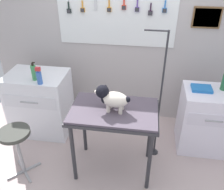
{
  "coord_description": "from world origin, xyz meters",
  "views": [
    {
      "loc": [
        0.27,
        -1.95,
        2.33
      ],
      "look_at": [
        -0.05,
        0.16,
        1.01
      ],
      "focal_mm": 38.44,
      "sensor_mm": 36.0,
      "label": 1
    }
  ],
  "objects_px": {
    "dog": "(111,98)",
    "grooming_arm": "(159,104)",
    "cabinet_right": "(207,120)",
    "stool": "(16,139)",
    "grooming_table": "(114,117)",
    "shampoo_bottle": "(39,77)",
    "counter_left": "(41,103)"
  },
  "relations": [
    {
      "from": "dog",
      "to": "grooming_arm",
      "type": "bearing_deg",
      "value": 33.4
    },
    {
      "from": "cabinet_right",
      "to": "stool",
      "type": "height_order",
      "value": "cabinet_right"
    },
    {
      "from": "grooming_table",
      "to": "cabinet_right",
      "type": "relative_size",
      "value": 1.12
    },
    {
      "from": "cabinet_right",
      "to": "shampoo_bottle",
      "type": "bearing_deg",
      "value": -174.22
    },
    {
      "from": "shampoo_bottle",
      "to": "counter_left",
      "type": "bearing_deg",
      "value": 126.31
    },
    {
      "from": "cabinet_right",
      "to": "grooming_arm",
      "type": "bearing_deg",
      "value": -158.94
    },
    {
      "from": "stool",
      "to": "shampoo_bottle",
      "type": "distance_m",
      "value": 0.77
    },
    {
      "from": "dog",
      "to": "shampoo_bottle",
      "type": "distance_m",
      "value": 1.01
    },
    {
      "from": "counter_left",
      "to": "stool",
      "type": "height_order",
      "value": "counter_left"
    },
    {
      "from": "stool",
      "to": "shampoo_bottle",
      "type": "relative_size",
      "value": 2.88
    },
    {
      "from": "dog",
      "to": "stool",
      "type": "xyz_separation_m",
      "value": [
        -1.04,
        -0.23,
        -0.5
      ]
    },
    {
      "from": "counter_left",
      "to": "stool",
      "type": "xyz_separation_m",
      "value": [
        0.07,
        -0.83,
        0.07
      ]
    },
    {
      "from": "cabinet_right",
      "to": "shampoo_bottle",
      "type": "xyz_separation_m",
      "value": [
        -2.1,
        -0.21,
        0.57
      ]
    },
    {
      "from": "counter_left",
      "to": "shampoo_bottle",
      "type": "height_order",
      "value": "shampoo_bottle"
    },
    {
      "from": "grooming_arm",
      "to": "counter_left",
      "type": "height_order",
      "value": "grooming_arm"
    },
    {
      "from": "grooming_table",
      "to": "cabinet_right",
      "type": "distance_m",
      "value": 1.32
    },
    {
      "from": "dog",
      "to": "cabinet_right",
      "type": "bearing_deg",
      "value": 26.83
    },
    {
      "from": "dog",
      "to": "counter_left",
      "type": "distance_m",
      "value": 1.38
    },
    {
      "from": "grooming_table",
      "to": "counter_left",
      "type": "relative_size",
      "value": 1.05
    },
    {
      "from": "stool",
      "to": "cabinet_right",
      "type": "bearing_deg",
      "value": 20.37
    },
    {
      "from": "grooming_arm",
      "to": "dog",
      "type": "xyz_separation_m",
      "value": [
        -0.51,
        -0.34,
        0.25
      ]
    },
    {
      "from": "grooming_table",
      "to": "counter_left",
      "type": "bearing_deg",
      "value": 152.66
    },
    {
      "from": "stool",
      "to": "dog",
      "type": "bearing_deg",
      "value": 12.48
    },
    {
      "from": "grooming_arm",
      "to": "cabinet_right",
      "type": "distance_m",
      "value": 0.77
    },
    {
      "from": "dog",
      "to": "shampoo_bottle",
      "type": "bearing_deg",
      "value": 158.37
    },
    {
      "from": "stool",
      "to": "grooming_table",
      "type": "bearing_deg",
      "value": 12.89
    },
    {
      "from": "stool",
      "to": "shampoo_bottle",
      "type": "bearing_deg",
      "value": 81.03
    },
    {
      "from": "grooming_arm",
      "to": "dog",
      "type": "bearing_deg",
      "value": -146.6
    },
    {
      "from": "dog",
      "to": "cabinet_right",
      "type": "xyz_separation_m",
      "value": [
        1.16,
        0.59,
        -0.59
      ]
    },
    {
      "from": "cabinet_right",
      "to": "stool",
      "type": "xyz_separation_m",
      "value": [
        -2.19,
        -0.82,
        0.1
      ]
    },
    {
      "from": "counter_left",
      "to": "shampoo_bottle",
      "type": "relative_size",
      "value": 4.09
    },
    {
      "from": "grooming_table",
      "to": "cabinet_right",
      "type": "bearing_deg",
      "value": 26.78
    }
  ]
}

